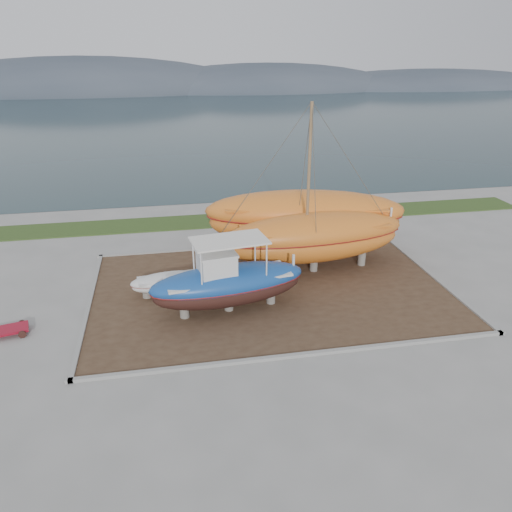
{
  "coord_description": "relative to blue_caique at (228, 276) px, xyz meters",
  "views": [
    {
      "loc": [
        -5.06,
        -18.71,
        11.89
      ],
      "look_at": [
        -0.76,
        4.0,
        2.0
      ],
      "focal_mm": 35.0,
      "sensor_mm": 36.0,
      "label": 1
    }
  ],
  "objects": [
    {
      "name": "orange_sailboat",
      "position": [
        5.32,
        3.58,
        2.8
      ],
      "size": [
        10.47,
        3.87,
        9.2
      ],
      "primitive_type": null,
      "rotation": [
        0.0,
        0.0,
        0.08
      ],
      "color": "orange",
      "rests_on": "dirt_patch"
    },
    {
      "name": "white_dinghy",
      "position": [
        -2.83,
        2.19,
        -1.25
      ],
      "size": [
        3.84,
        1.86,
        1.11
      ],
      "primitive_type": null,
      "rotation": [
        0.0,
        0.0,
        0.13
      ],
      "color": "silver",
      "rests_on": "dirt_patch"
    },
    {
      "name": "red_trailer",
      "position": [
        -9.77,
        -0.32,
        -1.7
      ],
      "size": [
        2.4,
        1.58,
        0.31
      ],
      "primitive_type": null,
      "rotation": [
        0.0,
        0.0,
        0.23
      ],
      "color": "maroon",
      "rests_on": "ground"
    },
    {
      "name": "blue_caique",
      "position": [
        0.0,
        0.0,
        0.0
      ],
      "size": [
        7.73,
        3.39,
        3.6
      ],
      "primitive_type": null,
      "rotation": [
        0.0,
        0.0,
        0.14
      ],
      "color": "#174794",
      "rests_on": "dirt_patch"
    },
    {
      "name": "orange_bare_hull",
      "position": [
        5.38,
        5.95,
        0.13
      ],
      "size": [
        12.19,
        5.55,
        3.85
      ],
      "primitive_type": null,
      "rotation": [
        0.0,
        0.0,
        -0.18
      ],
      "color": "orange",
      "rests_on": "dirt_patch"
    },
    {
      "name": "mountain_ridge",
      "position": [
        2.42,
        122.75,
        -1.86
      ],
      "size": [
        200.0,
        36.0,
        20.0
      ],
      "primitive_type": null,
      "color": "#333D49",
      "rests_on": "ground"
    },
    {
      "name": "curb_frame",
      "position": [
        2.42,
        1.75,
        -1.78
      ],
      "size": [
        18.6,
        12.6,
        0.15
      ],
      "primitive_type": null,
      "color": "gray",
      "rests_on": "ground"
    },
    {
      "name": "sea",
      "position": [
        2.42,
        67.75,
        -1.86
      ],
      "size": [
        260.0,
        100.0,
        0.04
      ],
      "primitive_type": null,
      "color": "#1A2F34",
      "rests_on": "ground"
    },
    {
      "name": "grass_strip",
      "position": [
        2.42,
        13.25,
        -1.82
      ],
      "size": [
        44.0,
        3.0,
        0.08
      ],
      "primitive_type": "cube",
      "color": "#284219",
      "rests_on": "ground"
    },
    {
      "name": "dirt_patch",
      "position": [
        2.42,
        1.75,
        -1.83
      ],
      "size": [
        18.0,
        12.0,
        0.06
      ],
      "primitive_type": "cube",
      "color": "#422D1E",
      "rests_on": "ground"
    },
    {
      "name": "ground",
      "position": [
        2.42,
        -2.25,
        -1.86
      ],
      "size": [
        140.0,
        140.0,
        0.0
      ],
      "primitive_type": "plane",
      "color": "gray",
      "rests_on": "ground"
    }
  ]
}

